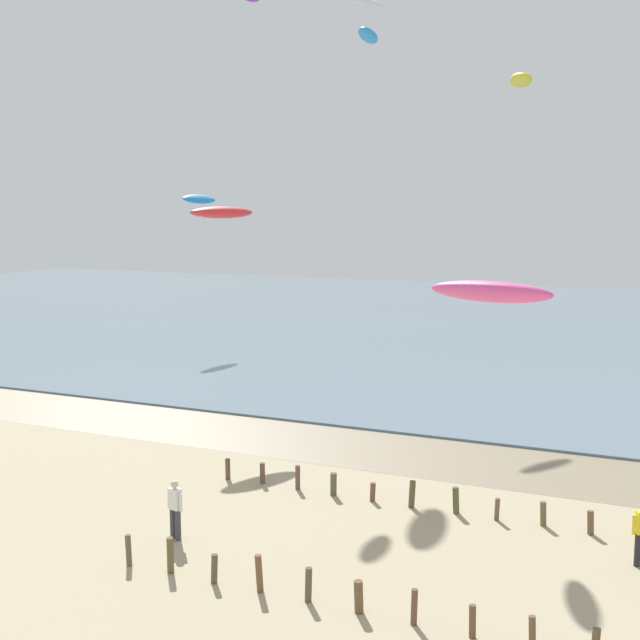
{
  "coord_description": "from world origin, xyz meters",
  "views": [
    {
      "loc": [
        10.35,
        -5.85,
        9.19
      ],
      "look_at": [
        2.61,
        11.56,
        6.64
      ],
      "focal_mm": 46.18,
      "sensor_mm": 36.0,
      "label": 1
    }
  ],
  "objects_px": {
    "kite_aloft_4": "(368,36)",
    "kite_aloft_8": "(490,292)",
    "kite_aloft_1": "(199,199)",
    "kite_aloft_12": "(365,2)",
    "person_by_waterline": "(175,508)",
    "kite_aloft_2": "(521,80)",
    "kite_aloft_11": "(222,212)"
  },
  "relations": [
    {
      "from": "kite_aloft_1",
      "to": "kite_aloft_11",
      "type": "xyz_separation_m",
      "value": [
        12.03,
        -17.21,
        -0.85
      ]
    },
    {
      "from": "person_by_waterline",
      "to": "kite_aloft_2",
      "type": "height_order",
      "value": "kite_aloft_2"
    },
    {
      "from": "kite_aloft_8",
      "to": "kite_aloft_1",
      "type": "bearing_deg",
      "value": 144.96
    },
    {
      "from": "kite_aloft_2",
      "to": "kite_aloft_12",
      "type": "height_order",
      "value": "kite_aloft_12"
    },
    {
      "from": "person_by_waterline",
      "to": "kite_aloft_12",
      "type": "distance_m",
      "value": 36.39
    },
    {
      "from": "kite_aloft_1",
      "to": "kite_aloft_2",
      "type": "xyz_separation_m",
      "value": [
        22.76,
        -5.84,
        5.73
      ]
    },
    {
      "from": "kite_aloft_2",
      "to": "kite_aloft_8",
      "type": "bearing_deg",
      "value": -7.74
    },
    {
      "from": "kite_aloft_1",
      "to": "kite_aloft_2",
      "type": "relative_size",
      "value": 1.01
    },
    {
      "from": "person_by_waterline",
      "to": "kite_aloft_8",
      "type": "bearing_deg",
      "value": 24.94
    },
    {
      "from": "kite_aloft_2",
      "to": "kite_aloft_11",
      "type": "relative_size",
      "value": 1.04
    },
    {
      "from": "person_by_waterline",
      "to": "kite_aloft_11",
      "type": "xyz_separation_m",
      "value": [
        -6.08,
        13.03,
        8.17
      ]
    },
    {
      "from": "kite_aloft_8",
      "to": "person_by_waterline",
      "type": "bearing_deg",
      "value": -144.49
    },
    {
      "from": "kite_aloft_2",
      "to": "kite_aloft_11",
      "type": "height_order",
      "value": "kite_aloft_2"
    },
    {
      "from": "kite_aloft_8",
      "to": "kite_aloft_11",
      "type": "xyz_separation_m",
      "value": [
        -13.97,
        9.36,
        2.1
      ]
    },
    {
      "from": "kite_aloft_1",
      "to": "kite_aloft_4",
      "type": "relative_size",
      "value": 1.32
    },
    {
      "from": "person_by_waterline",
      "to": "kite_aloft_1",
      "type": "distance_m",
      "value": 36.38
    },
    {
      "from": "person_by_waterline",
      "to": "kite_aloft_1",
      "type": "bearing_deg",
      "value": 120.92
    },
    {
      "from": "person_by_waterline",
      "to": "kite_aloft_2",
      "type": "relative_size",
      "value": 0.51
    },
    {
      "from": "kite_aloft_4",
      "to": "kite_aloft_8",
      "type": "height_order",
      "value": "kite_aloft_4"
    },
    {
      "from": "kite_aloft_4",
      "to": "kite_aloft_2",
      "type": "bearing_deg",
      "value": 139.57
    },
    {
      "from": "kite_aloft_2",
      "to": "kite_aloft_8",
      "type": "height_order",
      "value": "kite_aloft_2"
    },
    {
      "from": "person_by_waterline",
      "to": "kite_aloft_2",
      "type": "xyz_separation_m",
      "value": [
        4.65,
        24.4,
        14.75
      ]
    },
    {
      "from": "kite_aloft_1",
      "to": "kite_aloft_12",
      "type": "relative_size",
      "value": 1.23
    },
    {
      "from": "kite_aloft_1",
      "to": "kite_aloft_8",
      "type": "distance_m",
      "value": 37.29
    },
    {
      "from": "kite_aloft_4",
      "to": "kite_aloft_12",
      "type": "distance_m",
      "value": 16.79
    },
    {
      "from": "kite_aloft_8",
      "to": "kite_aloft_11",
      "type": "bearing_deg",
      "value": 156.76
    },
    {
      "from": "kite_aloft_2",
      "to": "kite_aloft_11",
      "type": "bearing_deg",
      "value": -59.98
    },
    {
      "from": "kite_aloft_8",
      "to": "kite_aloft_12",
      "type": "height_order",
      "value": "kite_aloft_12"
    },
    {
      "from": "kite_aloft_1",
      "to": "kite_aloft_11",
      "type": "relative_size",
      "value": 1.05
    },
    {
      "from": "kite_aloft_1",
      "to": "person_by_waterline",
      "type": "bearing_deg",
      "value": 36.73
    },
    {
      "from": "kite_aloft_4",
      "to": "kite_aloft_11",
      "type": "distance_m",
      "value": 9.71
    },
    {
      "from": "kite_aloft_2",
      "to": "kite_aloft_12",
      "type": "bearing_deg",
      "value": -132.69
    }
  ]
}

